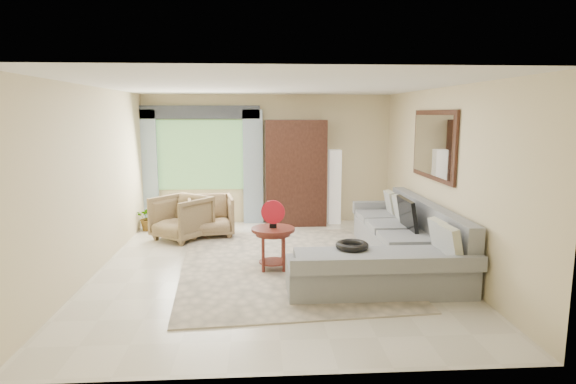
{
  "coord_description": "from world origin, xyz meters",
  "views": [
    {
      "loc": [
        -0.2,
        -6.81,
        2.22
      ],
      "look_at": [
        0.25,
        0.35,
        1.05
      ],
      "focal_mm": 30.0,
      "sensor_mm": 36.0,
      "label": 1
    }
  ],
  "objects": [
    {
      "name": "red_disc",
      "position": [
        0.01,
        -0.17,
        0.85
      ],
      "size": [
        0.34,
        0.1,
        0.34
      ],
      "primitive_type": "cylinder",
      "rotation": [
        1.57,
        0.0,
        -0.21
      ],
      "color": "#AD1120",
      "rests_on": "coffee_table"
    },
    {
      "name": "armchair_right",
      "position": [
        -1.08,
        1.88,
        0.37
      ],
      "size": [
        0.91,
        0.93,
        0.75
      ],
      "primitive_type": "imported",
      "rotation": [
        0.0,
        0.0,
        0.16
      ],
      "color": "#947651",
      "rests_on": "ground"
    },
    {
      "name": "window",
      "position": [
        -1.35,
        2.97,
        1.4
      ],
      "size": [
        1.8,
        0.04,
        1.4
      ],
      "primitive_type": "cube",
      "color": "#669E59",
      "rests_on": "wall_back"
    },
    {
      "name": "coffee_table",
      "position": [
        0.01,
        -0.17,
        0.33
      ],
      "size": [
        0.62,
        0.62,
        0.62
      ],
      "rotation": [
        0.0,
        0.0,
        0.24
      ],
      "color": "#491A13",
      "rests_on": "ground"
    },
    {
      "name": "ground",
      "position": [
        0.0,
        0.0,
        0.0
      ],
      "size": [
        6.0,
        6.0,
        0.0
      ],
      "primitive_type": "plane",
      "color": "silver",
      "rests_on": "ground"
    },
    {
      "name": "armoire",
      "position": [
        0.55,
        2.72,
        1.05
      ],
      "size": [
        1.2,
        0.55,
        2.1
      ],
      "primitive_type": "cube",
      "color": "black",
      "rests_on": "ground"
    },
    {
      "name": "potted_plant",
      "position": [
        -2.31,
        2.4,
        0.25
      ],
      "size": [
        0.55,
        0.51,
        0.5
      ],
      "primitive_type": "imported",
      "rotation": [
        0.0,
        0.0,
        0.32
      ],
      "color": "#999999",
      "rests_on": "ground"
    },
    {
      "name": "garden_hose",
      "position": [
        1.0,
        -0.88,
        0.55
      ],
      "size": [
        0.43,
        0.43,
        0.09
      ],
      "primitive_type": "torus",
      "color": "black",
      "rests_on": "sectional_sofa"
    },
    {
      "name": "area_rug",
      "position": [
        0.18,
        0.04,
        0.01
      ],
      "size": [
        3.3,
        4.22,
        0.02
      ],
      "primitive_type": "cube",
      "rotation": [
        0.0,
        0.0,
        0.08
      ],
      "color": "#C1B098",
      "rests_on": "ground"
    },
    {
      "name": "curtain_left",
      "position": [
        -2.4,
        2.88,
        1.15
      ],
      "size": [
        0.4,
        0.08,
        2.3
      ],
      "primitive_type": "cube",
      "color": "#9EB7CC",
      "rests_on": "ground"
    },
    {
      "name": "sectional_sofa",
      "position": [
        1.78,
        -0.18,
        0.28
      ],
      "size": [
        2.3,
        3.46,
        0.9
      ],
      "color": "gray",
      "rests_on": "ground"
    },
    {
      "name": "wall_mirror",
      "position": [
        2.46,
        0.35,
        1.75
      ],
      "size": [
        0.05,
        1.7,
        1.05
      ],
      "color": "black",
      "rests_on": "wall_right"
    },
    {
      "name": "tv_screen",
      "position": [
        2.05,
        0.19,
        0.72
      ],
      "size": [
        0.14,
        0.74,
        0.48
      ],
      "primitive_type": "cube",
      "rotation": [
        0.0,
        -0.17,
        0.0
      ],
      "color": "black",
      "rests_on": "sectional_sofa"
    },
    {
      "name": "floor_lamp",
      "position": [
        1.35,
        2.78,
        0.75
      ],
      "size": [
        0.24,
        0.24,
        1.5
      ],
      "primitive_type": "cube",
      "color": "silver",
      "rests_on": "ground"
    },
    {
      "name": "valance",
      "position": [
        -1.35,
        2.9,
        2.25
      ],
      "size": [
        2.4,
        0.12,
        0.26
      ],
      "primitive_type": "cube",
      "color": "#1E232D",
      "rests_on": "wall_back"
    },
    {
      "name": "armchair_left",
      "position": [
        -1.57,
        1.65,
        0.39
      ],
      "size": [
        1.19,
        1.2,
        0.78
      ],
      "primitive_type": "imported",
      "rotation": [
        0.0,
        0.0,
        -0.68
      ],
      "color": "olive",
      "rests_on": "ground"
    },
    {
      "name": "curtain_right",
      "position": [
        -0.3,
        2.88,
        1.15
      ],
      "size": [
        0.4,
        0.08,
        2.3
      ],
      "primitive_type": "cube",
      "color": "#9EB7CC",
      "rests_on": "ground"
    }
  ]
}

